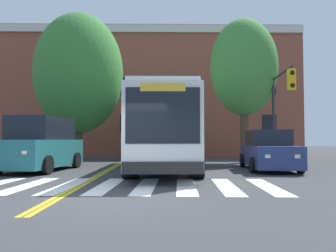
{
  "coord_description": "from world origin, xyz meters",
  "views": [
    {
      "loc": [
        1.17,
        -7.82,
        1.38
      ],
      "look_at": [
        1.36,
        6.31,
        1.97
      ],
      "focal_mm": 35.0,
      "sensor_mm": 36.0,
      "label": 1
    }
  ],
  "objects_px": {
    "car_tan_behind_bus": "(148,144)",
    "street_tree_curbside_large": "(244,68)",
    "street_tree_curbside_small": "(79,73)",
    "traffic_light_near_corner": "(281,99)",
    "car_teal_near_lane": "(41,145)",
    "car_navy_far_lane": "(268,152)",
    "city_bus": "(164,131)"
  },
  "relations": [
    {
      "from": "car_teal_near_lane",
      "to": "street_tree_curbside_large",
      "type": "distance_m",
      "value": 12.3
    },
    {
      "from": "car_teal_near_lane",
      "to": "street_tree_curbside_small",
      "type": "height_order",
      "value": "street_tree_curbside_small"
    },
    {
      "from": "car_navy_far_lane",
      "to": "street_tree_curbside_small",
      "type": "xyz_separation_m",
      "value": [
        -10.03,
        5.07,
        4.64
      ]
    },
    {
      "from": "city_bus",
      "to": "car_tan_behind_bus",
      "type": "relative_size",
      "value": 2.22
    },
    {
      "from": "car_teal_near_lane",
      "to": "car_tan_behind_bus",
      "type": "bearing_deg",
      "value": 63.55
    },
    {
      "from": "car_navy_far_lane",
      "to": "traffic_light_near_corner",
      "type": "relative_size",
      "value": 0.91
    },
    {
      "from": "city_bus",
      "to": "car_navy_far_lane",
      "type": "xyz_separation_m",
      "value": [
        4.79,
        -0.15,
        -0.97
      ]
    },
    {
      "from": "car_navy_far_lane",
      "to": "city_bus",
      "type": "bearing_deg",
      "value": 178.22
    },
    {
      "from": "traffic_light_near_corner",
      "to": "street_tree_curbside_large",
      "type": "height_order",
      "value": "street_tree_curbside_large"
    },
    {
      "from": "street_tree_curbside_small",
      "to": "traffic_light_near_corner",
      "type": "bearing_deg",
      "value": -14.07
    },
    {
      "from": "city_bus",
      "to": "street_tree_curbside_small",
      "type": "height_order",
      "value": "street_tree_curbside_small"
    },
    {
      "from": "traffic_light_near_corner",
      "to": "street_tree_curbside_small",
      "type": "height_order",
      "value": "street_tree_curbside_small"
    },
    {
      "from": "street_tree_curbside_large",
      "to": "car_navy_far_lane",
      "type": "bearing_deg",
      "value": -90.68
    },
    {
      "from": "car_teal_near_lane",
      "to": "street_tree_curbside_large",
      "type": "relative_size",
      "value": 0.6
    },
    {
      "from": "car_tan_behind_bus",
      "to": "traffic_light_near_corner",
      "type": "bearing_deg",
      "value": -40.84
    },
    {
      "from": "city_bus",
      "to": "car_navy_far_lane",
      "type": "height_order",
      "value": "city_bus"
    },
    {
      "from": "car_tan_behind_bus",
      "to": "traffic_light_near_corner",
      "type": "relative_size",
      "value": 0.95
    },
    {
      "from": "car_teal_near_lane",
      "to": "car_navy_far_lane",
      "type": "relative_size",
      "value": 1.06
    },
    {
      "from": "city_bus",
      "to": "car_tan_behind_bus",
      "type": "distance_m",
      "value": 8.5
    },
    {
      "from": "car_tan_behind_bus",
      "to": "traffic_light_near_corner",
      "type": "height_order",
      "value": "traffic_light_near_corner"
    },
    {
      "from": "car_tan_behind_bus",
      "to": "street_tree_curbside_large",
      "type": "distance_m",
      "value": 8.55
    },
    {
      "from": "street_tree_curbside_large",
      "to": "traffic_light_near_corner",
      "type": "bearing_deg",
      "value": -60.74
    },
    {
      "from": "city_bus",
      "to": "car_navy_far_lane",
      "type": "distance_m",
      "value": 4.89
    },
    {
      "from": "car_navy_far_lane",
      "to": "street_tree_curbside_large",
      "type": "xyz_separation_m",
      "value": [
        0.05,
        4.61,
        4.91
      ]
    },
    {
      "from": "car_tan_behind_bus",
      "to": "street_tree_curbside_large",
      "type": "xyz_separation_m",
      "value": [
        5.97,
        -3.93,
        4.69
      ]
    },
    {
      "from": "car_navy_far_lane",
      "to": "street_tree_curbside_small",
      "type": "relative_size",
      "value": 0.53
    },
    {
      "from": "city_bus",
      "to": "street_tree_curbside_large",
      "type": "relative_size",
      "value": 1.29
    },
    {
      "from": "car_navy_far_lane",
      "to": "street_tree_curbside_large",
      "type": "height_order",
      "value": "street_tree_curbside_large"
    },
    {
      "from": "car_tan_behind_bus",
      "to": "street_tree_curbside_small",
      "type": "bearing_deg",
      "value": -139.86
    },
    {
      "from": "car_navy_far_lane",
      "to": "traffic_light_near_corner",
      "type": "height_order",
      "value": "traffic_light_near_corner"
    },
    {
      "from": "car_teal_near_lane",
      "to": "street_tree_curbside_large",
      "type": "xyz_separation_m",
      "value": [
        10.33,
        4.83,
        4.62
      ]
    },
    {
      "from": "city_bus",
      "to": "street_tree_curbside_large",
      "type": "distance_m",
      "value": 7.68
    }
  ]
}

